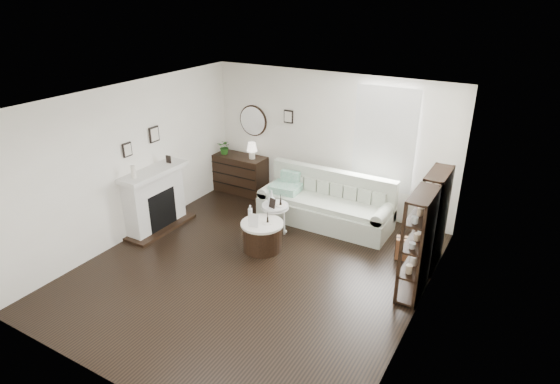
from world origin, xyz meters
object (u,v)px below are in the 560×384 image
Objects in this scene: sofa at (326,206)px; dresser at (239,173)px; drum_table at (262,236)px; pedestal_table at (275,207)px.

sofa is 2.04× the size of dresser.
sofa is 1.55m from drum_table.
sofa reaches higher than drum_table.
drum_table is 1.22× the size of pedestal_table.
sofa is 3.47× the size of drum_table.
dresser reaches higher than drum_table.
drum_table is (1.76, -1.85, -0.15)m from dresser.
sofa is 2.30m from dresser.
dresser is at bearing 170.17° from sofa.
sofa is 4.25× the size of pedestal_table.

